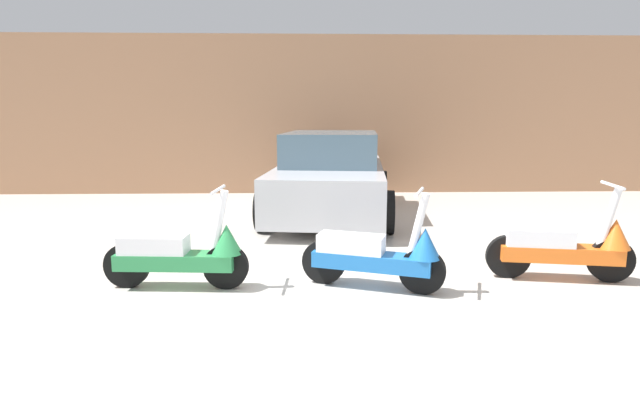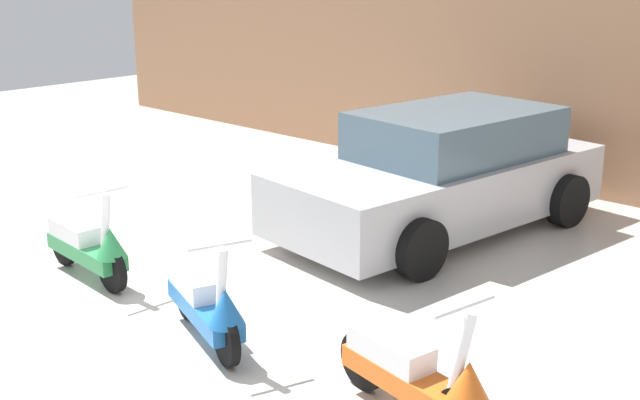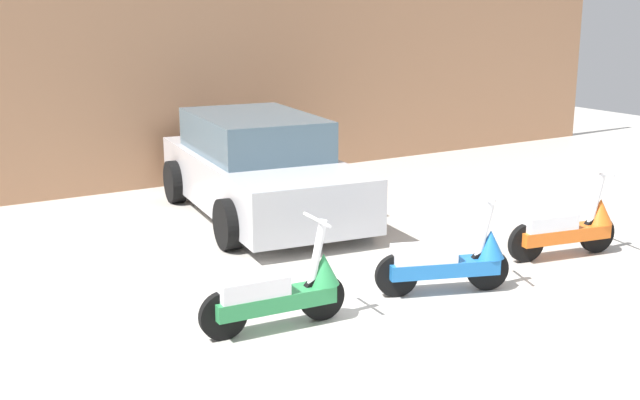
# 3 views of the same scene
# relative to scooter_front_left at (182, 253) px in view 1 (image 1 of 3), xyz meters

# --- Properties ---
(ground_plane) EXTENTS (28.00, 28.00, 0.00)m
(ground_plane) POSITION_rel_scooter_front_left_xyz_m (1.51, -0.87, -0.38)
(ground_plane) COLOR beige
(wall_back) EXTENTS (19.60, 0.12, 3.55)m
(wall_back) POSITION_rel_scooter_front_left_xyz_m (1.51, 6.46, 1.40)
(wall_back) COLOR tan
(wall_back) RESTS_ON ground_plane
(scooter_front_left) EXTENTS (1.52, 0.55, 1.06)m
(scooter_front_left) POSITION_rel_scooter_front_left_xyz_m (0.00, 0.00, 0.00)
(scooter_front_left) COLOR black
(scooter_front_left) RESTS_ON ground_plane
(scooter_front_right) EXTENTS (1.45, 0.76, 1.05)m
(scooter_front_right) POSITION_rel_scooter_front_left_xyz_m (2.03, -0.10, -0.00)
(scooter_front_right) COLOR black
(scooter_front_right) RESTS_ON ground_plane
(scooter_front_center) EXTENTS (1.53, 0.62, 1.07)m
(scooter_front_center) POSITION_rel_scooter_front_left_xyz_m (4.12, 0.12, 0.01)
(scooter_front_center) COLOR black
(scooter_front_center) RESTS_ON ground_plane
(car_rear_left) EXTENTS (2.50, 4.54, 1.48)m
(car_rear_left) POSITION_rel_scooter_front_left_xyz_m (1.76, 3.88, 0.33)
(car_rear_left) COLOR #B7B7BC
(car_rear_left) RESTS_ON ground_plane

